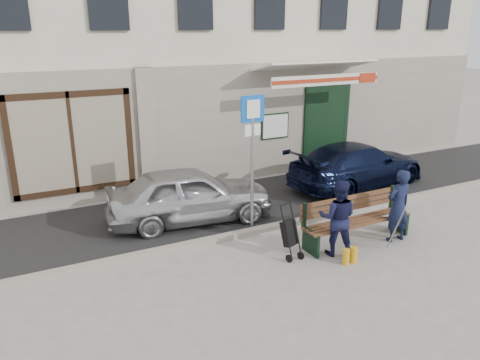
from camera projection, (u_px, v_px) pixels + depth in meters
ground at (302, 262)px, 8.61m from camera, size 80.00×80.00×0.00m
asphalt_lane at (229, 207)px, 11.24m from camera, size 60.00×3.20×0.01m
curb at (262, 229)px, 9.87m from camera, size 60.00×0.18×0.12m
car_silver at (190, 194)px, 10.29m from camera, size 3.78×1.89×1.24m
car_navy at (357, 165)px, 12.59m from camera, size 4.29×2.16×1.19m
parking_sign at (252, 142)px, 9.38m from camera, size 0.53×0.08×2.86m
bench at (355, 221)px, 9.29m from camera, size 2.40×1.17×0.98m
man at (398, 206)px, 9.28m from camera, size 0.55×0.37×1.49m
woman at (338, 218)px, 8.72m from camera, size 0.91×0.88×1.48m
stroller at (290, 234)px, 8.70m from camera, size 0.37×0.47×1.03m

